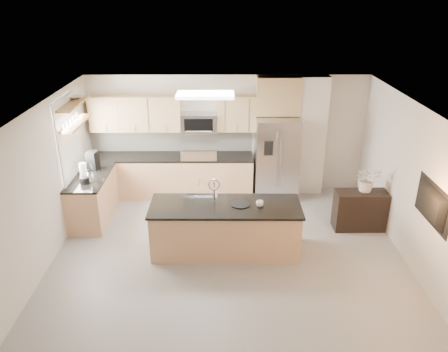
{
  "coord_description": "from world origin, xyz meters",
  "views": [
    {
      "loc": [
        -0.11,
        -5.9,
        4.3
      ],
      "look_at": [
        -0.08,
        1.3,
        1.15
      ],
      "focal_mm": 35.0,
      "sensor_mm": 36.0,
      "label": 1
    }
  ],
  "objects_px": {
    "kettle": "(89,176)",
    "bowl": "(76,97)",
    "range": "(200,175)",
    "refrigerator": "(276,158)",
    "coffee_maker": "(93,161)",
    "television": "(427,204)",
    "platter": "(240,204)",
    "credenza": "(360,210)",
    "blender": "(84,174)",
    "island": "(225,228)",
    "flower_vase": "(368,172)",
    "cup": "(260,204)",
    "microwave": "(199,123)"
  },
  "relations": [
    {
      "from": "range",
      "to": "platter",
      "type": "relative_size",
      "value": 3.43
    },
    {
      "from": "refrigerator",
      "to": "blender",
      "type": "bearing_deg",
      "value": -160.09
    },
    {
      "from": "television",
      "to": "range",
      "type": "bearing_deg",
      "value": 48.36
    },
    {
      "from": "island",
      "to": "cup",
      "type": "relative_size",
      "value": 20.58
    },
    {
      "from": "credenza",
      "to": "island",
      "type": "bearing_deg",
      "value": -164.1
    },
    {
      "from": "island",
      "to": "refrigerator",
      "type": "bearing_deg",
      "value": 63.75
    },
    {
      "from": "credenza",
      "to": "bowl",
      "type": "height_order",
      "value": "bowl"
    },
    {
      "from": "bowl",
      "to": "range",
      "type": "bearing_deg",
      "value": 17.3
    },
    {
      "from": "range",
      "to": "kettle",
      "type": "height_order",
      "value": "kettle"
    },
    {
      "from": "refrigerator",
      "to": "flower_vase",
      "type": "height_order",
      "value": "refrigerator"
    },
    {
      "from": "island",
      "to": "television",
      "type": "height_order",
      "value": "television"
    },
    {
      "from": "blender",
      "to": "television",
      "type": "bearing_deg",
      "value": -17.13
    },
    {
      "from": "cup",
      "to": "kettle",
      "type": "bearing_deg",
      "value": 162.3
    },
    {
      "from": "credenza",
      "to": "blender",
      "type": "xyz_separation_m",
      "value": [
        -5.18,
        0.09,
        0.71
      ]
    },
    {
      "from": "island",
      "to": "cup",
      "type": "distance_m",
      "value": 0.76
    },
    {
      "from": "refrigerator",
      "to": "coffee_maker",
      "type": "distance_m",
      "value": 3.82
    },
    {
      "from": "range",
      "to": "blender",
      "type": "distance_m",
      "value": 2.58
    },
    {
      "from": "credenza",
      "to": "bowl",
      "type": "relative_size",
      "value": 2.94
    },
    {
      "from": "island",
      "to": "credenza",
      "type": "bearing_deg",
      "value": 17.14
    },
    {
      "from": "refrigerator",
      "to": "island",
      "type": "distance_m",
      "value": 2.52
    },
    {
      "from": "television",
      "to": "flower_vase",
      "type": "bearing_deg",
      "value": 10.93
    },
    {
      "from": "range",
      "to": "microwave",
      "type": "relative_size",
      "value": 1.5
    },
    {
      "from": "blender",
      "to": "bowl",
      "type": "relative_size",
      "value": 1.22
    },
    {
      "from": "blender",
      "to": "coffee_maker",
      "type": "height_order",
      "value": "blender"
    },
    {
      "from": "island",
      "to": "flower_vase",
      "type": "distance_m",
      "value": 2.85
    },
    {
      "from": "island",
      "to": "credenza",
      "type": "relative_size",
      "value": 2.69
    },
    {
      "from": "blender",
      "to": "bowl",
      "type": "xyz_separation_m",
      "value": [
        -0.17,
        0.7,
        1.28
      ]
    },
    {
      "from": "refrigerator",
      "to": "island",
      "type": "height_order",
      "value": "refrigerator"
    },
    {
      "from": "bowl",
      "to": "television",
      "type": "xyz_separation_m",
      "value": [
        5.76,
        -2.42,
        -1.03
      ]
    },
    {
      "from": "platter",
      "to": "flower_vase",
      "type": "relative_size",
      "value": 0.44
    },
    {
      "from": "refrigerator",
      "to": "flower_vase",
      "type": "bearing_deg",
      "value": -42.45
    },
    {
      "from": "refrigerator",
      "to": "island",
      "type": "bearing_deg",
      "value": -116.81
    },
    {
      "from": "television",
      "to": "island",
      "type": "bearing_deg",
      "value": 73.76
    },
    {
      "from": "refrigerator",
      "to": "kettle",
      "type": "xyz_separation_m",
      "value": [
        -3.68,
        -1.24,
        0.13
      ]
    },
    {
      "from": "television",
      "to": "cup",
      "type": "bearing_deg",
      "value": 70.86
    },
    {
      "from": "bowl",
      "to": "television",
      "type": "distance_m",
      "value": 6.33
    },
    {
      "from": "platter",
      "to": "bowl",
      "type": "xyz_separation_m",
      "value": [
        -3.05,
        1.53,
        1.48
      ]
    },
    {
      "from": "platter",
      "to": "blender",
      "type": "bearing_deg",
      "value": 163.89
    },
    {
      "from": "kettle",
      "to": "bowl",
      "type": "distance_m",
      "value": 1.5
    },
    {
      "from": "credenza",
      "to": "flower_vase",
      "type": "distance_m",
      "value": 0.77
    },
    {
      "from": "microwave",
      "to": "refrigerator",
      "type": "height_order",
      "value": "microwave"
    },
    {
      "from": "bowl",
      "to": "credenza",
      "type": "bearing_deg",
      "value": -8.41
    },
    {
      "from": "credenza",
      "to": "bowl",
      "type": "distance_m",
      "value": 5.77
    },
    {
      "from": "flower_vase",
      "to": "island",
      "type": "bearing_deg",
      "value": -162.87
    },
    {
      "from": "television",
      "to": "microwave",
      "type": "bearing_deg",
      "value": 47.25
    },
    {
      "from": "cup",
      "to": "platter",
      "type": "xyz_separation_m",
      "value": [
        -0.32,
        0.06,
        -0.04
      ]
    },
    {
      "from": "coffee_maker",
      "to": "bowl",
      "type": "height_order",
      "value": "bowl"
    },
    {
      "from": "kettle",
      "to": "flower_vase",
      "type": "height_order",
      "value": "flower_vase"
    },
    {
      "from": "blender",
      "to": "bowl",
      "type": "height_order",
      "value": "bowl"
    },
    {
      "from": "coffee_maker",
      "to": "television",
      "type": "height_order",
      "value": "television"
    }
  ]
}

